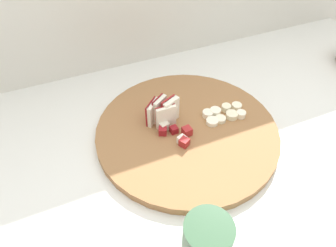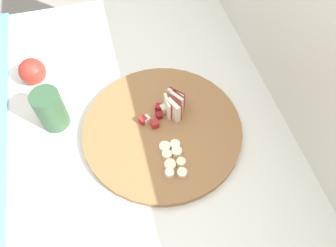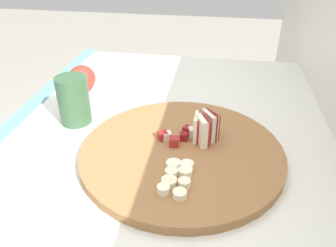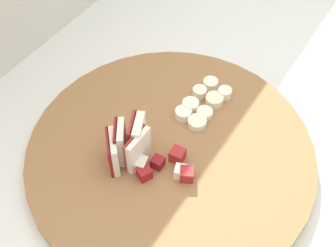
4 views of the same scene
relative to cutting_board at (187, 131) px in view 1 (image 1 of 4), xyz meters
The scene contains 7 objects.
tiled_countertop 0.46m from the cutting_board, 32.05° to the right, with size 1.42×0.80×0.89m.
tile_backsplash 0.43m from the cutting_board, 76.73° to the left, with size 2.40×0.04×1.38m, color silver.
cutting_board is the anchor object (origin of this frame).
apple_wedge_fan 0.08m from the cutting_board, 134.69° to the left, with size 0.09×0.06×0.06m.
apple_dice_pile 0.04m from the cutting_board, 162.21° to the right, with size 0.07×0.09×0.02m.
banana_slice_rows 0.10m from the cutting_board, ahead, with size 0.11×0.06×0.02m.
small_jar 0.31m from the cutting_board, 110.32° to the right, with size 0.08×0.08×0.12m, color #335638.
Camera 1 is at (-0.32, -0.39, 1.41)m, focal length 31.83 mm.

